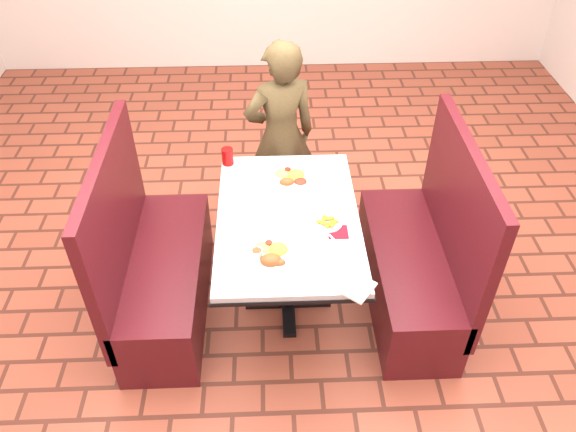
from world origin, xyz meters
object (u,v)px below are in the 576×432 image
at_px(near_dinner_plate, 272,253).
at_px(red_tumbler, 228,156).
at_px(booth_bench_right, 417,264).
at_px(diner_person, 281,137).
at_px(booth_bench_left, 157,272).
at_px(far_dinner_plate, 291,176).
at_px(dining_table, 288,229).
at_px(plantain_plate, 327,222).

height_order(near_dinner_plate, red_tumbler, red_tumbler).
bearing_deg(booth_bench_right, diner_person, 132.15).
bearing_deg(booth_bench_left, far_dinner_plate, 22.30).
height_order(dining_table, booth_bench_left, booth_bench_left).
relative_size(plantain_plate, red_tumbler, 1.54).
relative_size(dining_table, plantain_plate, 7.24).
bearing_deg(diner_person, plantain_plate, 86.58).
xyz_separation_m(booth_bench_right, red_tumbler, (-1.16, 0.53, 0.47)).
bearing_deg(booth_bench_left, diner_person, 49.02).
bearing_deg(diner_person, far_dinner_plate, 78.29).
distance_m(dining_table, booth_bench_left, 0.86).
bearing_deg(red_tumbler, near_dinner_plate, -72.85).
xyz_separation_m(dining_table, red_tumbler, (-0.36, 0.53, 0.15)).
bearing_deg(booth_bench_left, dining_table, 0.00).
bearing_deg(near_dinner_plate, diner_person, 86.21).
distance_m(diner_person, far_dinner_plate, 0.57).
xyz_separation_m(booth_bench_left, near_dinner_plate, (0.70, -0.32, 0.45)).
relative_size(booth_bench_right, far_dinner_plate, 4.55).
bearing_deg(near_dinner_plate, dining_table, 73.14).
bearing_deg(red_tumbler, far_dinner_plate, -25.42).
height_order(dining_table, far_dinner_plate, far_dinner_plate).
relative_size(diner_person, far_dinner_plate, 5.32).
xyz_separation_m(booth_bench_right, far_dinner_plate, (-0.76, 0.34, 0.44)).
xyz_separation_m(diner_person, far_dinner_plate, (0.05, -0.56, 0.07)).
bearing_deg(near_dinner_plate, red_tumbler, 107.15).
height_order(booth_bench_right, red_tumbler, booth_bench_right).
bearing_deg(dining_table, plantain_plate, -18.77).
height_order(booth_bench_right, far_dinner_plate, booth_bench_right).
bearing_deg(red_tumbler, plantain_plate, -46.26).
bearing_deg(red_tumbler, booth_bench_left, -129.68).
height_order(plantain_plate, red_tumbler, red_tumbler).
bearing_deg(plantain_plate, booth_bench_right, 7.17).
distance_m(booth_bench_left, plantain_plate, 1.10).
distance_m(booth_bench_left, near_dinner_plate, 0.89).
relative_size(booth_bench_right, near_dinner_plate, 4.64).
relative_size(dining_table, booth_bench_right, 1.01).
relative_size(dining_table, red_tumbler, 11.17).
relative_size(booth_bench_right, plantain_plate, 7.16).
bearing_deg(far_dinner_plate, red_tumbler, 154.58).
xyz_separation_m(dining_table, diner_person, (-0.02, 0.90, 0.05)).
xyz_separation_m(booth_bench_left, plantain_plate, (1.01, -0.07, 0.43)).
bearing_deg(far_dinner_plate, diner_person, 95.13).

